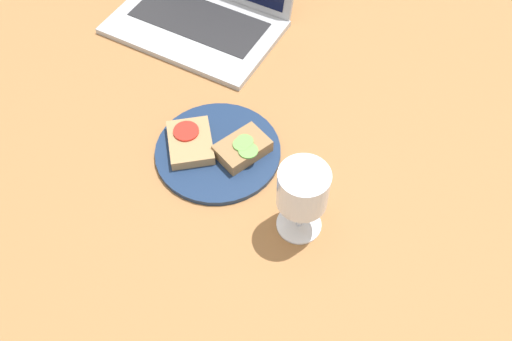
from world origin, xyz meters
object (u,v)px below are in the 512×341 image
Objects in this scene: wine_glass at (303,192)px; sandwich_with_tomato at (190,142)px; sandwich_with_cucumber at (243,148)px; laptop at (205,0)px; plate at (217,151)px.

sandwich_with_tomato is at bearing 168.73° from wine_glass.
sandwich_with_cucumber reaches higher than sandwich_with_tomato.
laptop is at bearing 137.62° from wine_glass.
sandwich_with_cucumber is (4.57, 1.61, 1.88)cm from plate.
plate is 1.80× the size of sandwich_with_tomato.
wine_glass is (24.50, -4.88, 7.98)cm from sandwich_with_tomato.
plate is 2.10× the size of sandwich_with_cucumber.
sandwich_with_tomato is 1.17× the size of sandwich_with_cucumber.
laptop reaches higher than sandwich_with_tomato.
laptop is (-17.29, 33.26, 2.31)cm from sandwich_with_tomato.
sandwich_with_cucumber is (9.18, 3.15, 0.32)cm from sandwich_with_tomato.
sandwich_with_tomato is 0.36× the size of laptop.
sandwich_with_tomato is 26.23cm from wine_glass.
plate is at bearing 162.08° from wine_glass.
plate is 0.64× the size of laptop.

